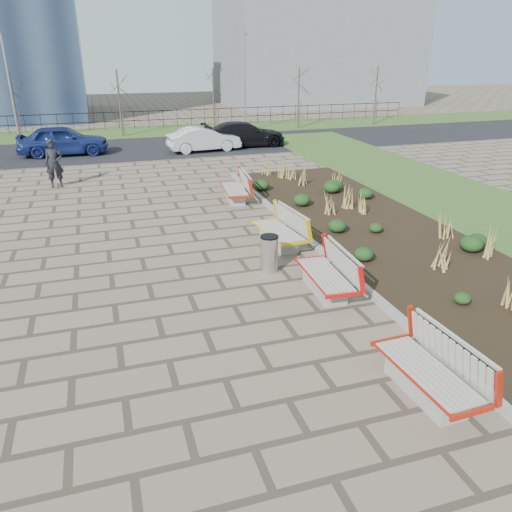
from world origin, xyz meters
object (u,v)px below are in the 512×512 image
object	(u,v)px
car_blue	(63,140)
car_silver	(204,139)
bench_a	(427,368)
bench_b	(325,272)
litter_bin	(269,254)
lamp_west	(11,89)
bench_c	(279,229)
bench_d	(235,187)
lamp_east	(245,84)
pedestrian	(54,164)
car_black	(244,134)

from	to	relation	value
car_blue	car_silver	world-z (taller)	car_blue
bench_a	car_silver	distance (m)	21.45
bench_b	litter_bin	distance (m)	1.70
bench_a	lamp_west	xyz separation A→B (m)	(-9.00, 27.35, 2.54)
litter_bin	car_blue	world-z (taller)	car_blue
bench_c	bench_d	size ratio (longest dim) A/B	1.00
bench_a	bench_d	world-z (taller)	same
bench_d	lamp_east	size ratio (longest dim) A/B	0.35
bench_d	lamp_west	xyz separation A→B (m)	(-9.00, 15.63, 2.54)
bench_b	pedestrian	distance (m)	13.52
car_silver	bench_a	bearing A→B (deg)	172.53
car_black	litter_bin	bearing A→B (deg)	166.25
bench_d	bench_c	bearing A→B (deg)	-84.14
bench_a	bench_d	xyz separation A→B (m)	(0.00, 11.73, 0.00)
bench_c	lamp_east	distance (m)	21.14
bench_a	bench_b	distance (m)	3.87
bench_b	pedestrian	xyz separation A→B (m)	(-6.36, 11.92, 0.46)
bench_c	car_blue	bearing A→B (deg)	106.50
bench_c	litter_bin	xyz separation A→B (m)	(-0.84, -1.61, -0.03)
car_blue	car_black	xyz separation A→B (m)	(9.73, -0.43, -0.08)
bench_b	bench_d	size ratio (longest dim) A/B	1.00
bench_a	car_silver	size ratio (longest dim) A/B	0.54
bench_d	car_silver	size ratio (longest dim) A/B	0.54
bench_d	pedestrian	world-z (taller)	pedestrian
bench_c	litter_bin	distance (m)	1.82
bench_c	litter_bin	bearing A→B (deg)	-122.94
bench_d	lamp_west	distance (m)	18.21
bench_a	lamp_east	world-z (taller)	lamp_east
lamp_east	car_silver	bearing A→B (deg)	-124.54
car_silver	car_black	distance (m)	2.60
litter_bin	lamp_east	world-z (taller)	lamp_east
lamp_west	lamp_east	size ratio (longest dim) A/B	1.00
litter_bin	lamp_east	distance (m)	22.91
bench_d	pedestrian	bearing A→B (deg)	153.25
car_silver	lamp_west	size ratio (longest dim) A/B	0.65
litter_bin	bench_b	bearing A→B (deg)	-60.47
bench_a	lamp_west	world-z (taller)	lamp_west
litter_bin	pedestrian	xyz separation A→B (m)	(-5.52, 10.44, 0.49)
litter_bin	lamp_east	bearing A→B (deg)	75.14
lamp_west	car_silver	bearing A→B (deg)	-30.84
bench_c	car_black	bearing A→B (deg)	71.82
bench_c	pedestrian	bearing A→B (deg)	120.27
bench_b	car_silver	bearing A→B (deg)	90.18
bench_b	bench_d	distance (m)	7.85
bench_a	pedestrian	xyz separation A→B (m)	(-6.36, 15.80, 0.46)
car_black	bench_c	bearing A→B (deg)	167.78
lamp_west	bench_d	bearing A→B (deg)	-60.06
car_silver	lamp_west	world-z (taller)	lamp_west
car_black	lamp_east	size ratio (longest dim) A/B	0.79
litter_bin	pedestrian	bearing A→B (deg)	117.88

